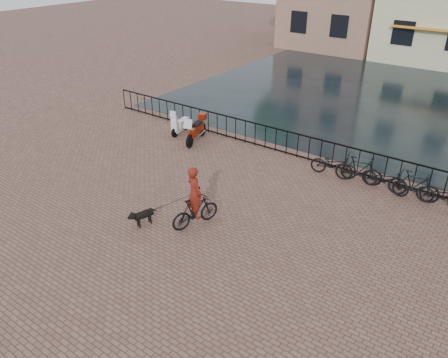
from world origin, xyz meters
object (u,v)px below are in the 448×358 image
Objects in this scene: motorcycle at (196,127)px; scooter at (181,120)px; dog at (144,216)px; cyclist at (195,200)px.

scooter is (-1.16, 0.33, -0.04)m from motorcycle.
scooter reaches higher than dog.
dog is 0.47× the size of motorcycle.
dog is 6.50m from motorcycle.
cyclist is at bearing 51.77° from dog.
dog is at bearing -67.27° from scooter.
motorcycle is (-2.74, 5.89, 0.38)m from dog.
dog is at bearing 53.80° from cyclist.
cyclist is at bearing -55.03° from scooter.
motorcycle is at bearing 131.81° from dog.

